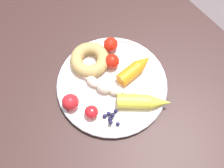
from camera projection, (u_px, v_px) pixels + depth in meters
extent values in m
plane|color=#605155|center=(120.00, 153.00, 1.39)|extent=(6.00, 6.00, 0.00)
cube|color=#341F1E|center=(126.00, 100.00, 0.75)|extent=(1.14, 0.73, 0.03)
cube|color=#332517|center=(105.00, 13.00, 1.33)|extent=(0.05, 0.05, 0.70)
cylinder|color=white|center=(112.00, 85.00, 0.74)|extent=(0.28, 0.28, 0.01)
torus|color=silver|center=(112.00, 84.00, 0.74)|extent=(0.29, 0.29, 0.01)
ellipsoid|color=beige|center=(85.00, 74.00, 0.74)|extent=(0.04, 0.02, 0.02)
ellipsoid|color=beige|center=(93.00, 82.00, 0.73)|extent=(0.04, 0.03, 0.02)
ellipsoid|color=beige|center=(104.00, 87.00, 0.72)|extent=(0.05, 0.05, 0.03)
ellipsoid|color=beige|center=(116.00, 91.00, 0.72)|extent=(0.05, 0.05, 0.02)
ellipsoid|color=beige|center=(129.00, 91.00, 0.72)|extent=(0.04, 0.04, 0.02)
cylinder|color=orange|center=(129.00, 74.00, 0.73)|extent=(0.04, 0.07, 0.04)
cone|color=orange|center=(144.00, 62.00, 0.75)|extent=(0.04, 0.05, 0.04)
cylinder|color=yellow|center=(133.00, 102.00, 0.70)|extent=(0.08, 0.09, 0.04)
cone|color=yellow|center=(160.00, 102.00, 0.70)|extent=(0.06, 0.06, 0.04)
torus|color=tan|center=(90.00, 60.00, 0.75)|extent=(0.12, 0.12, 0.03)
sphere|color=#191638|center=(110.00, 119.00, 0.69)|extent=(0.01, 0.01, 0.01)
sphere|color=#191638|center=(118.00, 124.00, 0.68)|extent=(0.01, 0.01, 0.01)
sphere|color=#191638|center=(116.00, 111.00, 0.70)|extent=(0.01, 0.01, 0.01)
sphere|color=#191638|center=(109.00, 114.00, 0.70)|extent=(0.01, 0.01, 0.01)
sphere|color=#191638|center=(105.00, 116.00, 0.69)|extent=(0.01, 0.01, 0.01)
sphere|color=#191638|center=(111.00, 122.00, 0.68)|extent=(0.01, 0.01, 0.01)
sphere|color=#191638|center=(113.00, 115.00, 0.69)|extent=(0.01, 0.01, 0.01)
sphere|color=red|center=(70.00, 102.00, 0.69)|extent=(0.04, 0.04, 0.04)
sphere|color=red|center=(91.00, 112.00, 0.69)|extent=(0.03, 0.03, 0.03)
sphere|color=red|center=(112.00, 61.00, 0.74)|extent=(0.04, 0.04, 0.04)
sphere|color=red|center=(111.00, 45.00, 0.77)|extent=(0.04, 0.04, 0.04)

